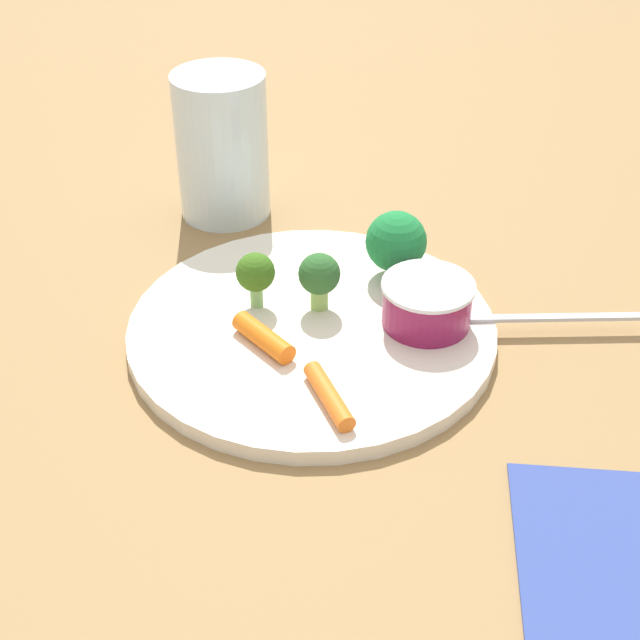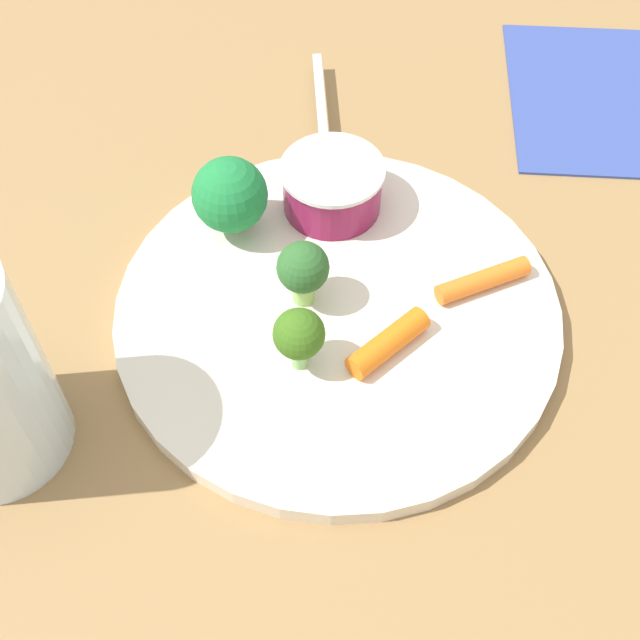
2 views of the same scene
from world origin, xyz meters
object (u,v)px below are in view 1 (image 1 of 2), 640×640
at_px(fork, 510,318).
at_px(broccoli_floret_0, 324,277).
at_px(carrot_stick_1, 264,337).
at_px(carrot_stick_0, 329,396).
at_px(drinking_glass, 222,146).
at_px(plate, 312,330).
at_px(sauce_cup, 427,303).
at_px(broccoli_floret_1, 255,274).
at_px(broccoli_floret_2, 396,242).

bearing_deg(fork, broccoli_floret_0, 8.57).
xyz_separation_m(broccoli_floret_0, carrot_stick_1, (0.03, 0.06, -0.02)).
distance_m(carrot_stick_0, drinking_glass, 0.29).
distance_m(plate, carrot_stick_0, 0.09).
xyz_separation_m(sauce_cup, broccoli_floret_1, (0.12, 0.01, 0.01)).
xyz_separation_m(plate, carrot_stick_1, (0.02, 0.03, 0.01)).
height_order(broccoli_floret_0, fork, broccoli_floret_0).
bearing_deg(plate, carrot_stick_0, 112.72).
height_order(carrot_stick_0, carrot_stick_1, carrot_stick_1).
distance_m(plate, fork, 0.14).
relative_size(broccoli_floret_2, carrot_stick_0, 0.89).
bearing_deg(broccoli_floret_1, fork, -170.85).
xyz_separation_m(sauce_cup, broccoli_floret_0, (0.08, 0.00, 0.01)).
height_order(sauce_cup, fork, sauce_cup).
bearing_deg(broccoli_floret_2, drinking_glass, -25.86).
distance_m(carrot_stick_0, fork, 0.16).
bearing_deg(carrot_stick_0, broccoli_floret_0, -73.36).
bearing_deg(fork, broccoli_floret_2, -21.81).
bearing_deg(broccoli_floret_1, drinking_glass, -62.12).
height_order(carrot_stick_1, fork, carrot_stick_1).
distance_m(broccoli_floret_0, drinking_glass, 0.19).
bearing_deg(fork, drinking_glass, -24.45).
relative_size(plate, carrot_stick_1, 4.92).
relative_size(broccoli_floret_2, drinking_glass, 0.42).
bearing_deg(carrot_stick_0, plate, -67.28).
bearing_deg(drinking_glass, fork, 155.55).
height_order(broccoli_floret_2, drinking_glass, drinking_glass).
height_order(carrot_stick_1, drinking_glass, drinking_glass).
relative_size(carrot_stick_1, drinking_glass, 0.43).
bearing_deg(sauce_cup, plate, 15.38).
height_order(plate, sauce_cup, sauce_cup).
bearing_deg(carrot_stick_1, broccoli_floret_2, -121.72).
xyz_separation_m(broccoli_floret_1, fork, (-0.18, -0.03, -0.03)).
height_order(sauce_cup, drinking_glass, drinking_glass).
distance_m(broccoli_floret_0, fork, 0.14).
distance_m(broccoli_floret_0, broccoli_floret_2, 0.07).
xyz_separation_m(fork, drinking_glass, (0.26, -0.12, 0.05)).
relative_size(plate, drinking_glass, 2.10).
distance_m(broccoli_floret_1, drinking_glass, 0.17).
relative_size(broccoli_floret_1, carrot_stick_1, 0.80).
bearing_deg(sauce_cup, drinking_glass, -34.26).
height_order(plate, broccoli_floret_2, broccoli_floret_2).
xyz_separation_m(broccoli_floret_2, drinking_glass, (0.17, -0.08, 0.02)).
distance_m(carrot_stick_1, fork, 0.18).
relative_size(carrot_stick_1, fork, 0.30).
bearing_deg(broccoli_floret_1, sauce_cup, -175.31).
bearing_deg(carrot_stick_0, sauce_cup, -113.57).
bearing_deg(broccoli_floret_2, carrot_stick_1, 58.28).
distance_m(sauce_cup, broccoli_floret_2, 0.07).
bearing_deg(plate, drinking_glass, -52.25).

